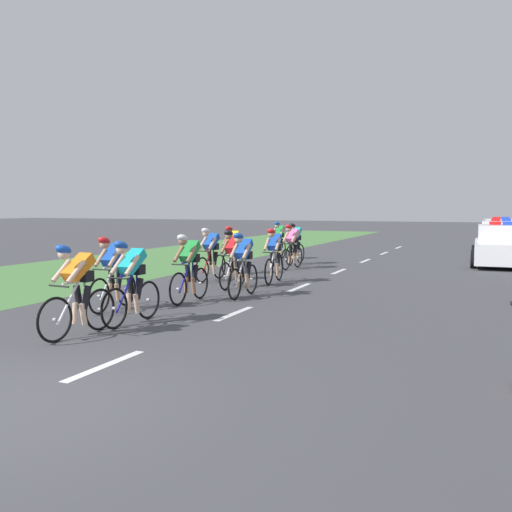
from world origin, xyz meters
TOP-DOWN VIEW (x-y plane):
  - ground_plane at (0.00, 0.00)m, footprint 160.00×160.00m
  - grass_verge at (-8.00, 14.00)m, footprint 7.00×60.00m
  - lane_markings_centre at (0.00, 11.64)m, footprint 0.14×29.60m
  - cyclist_lead at (-1.51, 2.84)m, footprint 0.44×1.72m
  - cyclist_second at (-1.29, 4.01)m, footprint 0.42×1.72m
  - cyclist_third at (-2.47, 4.99)m, footprint 0.44×1.72m
  - cyclist_fourth at (-1.51, 6.45)m, footprint 0.42×1.72m
  - cyclist_fifth at (-0.71, 7.60)m, footprint 0.42×1.72m
  - cyclist_sixth at (-1.59, 8.86)m, footprint 0.42×1.72m
  - cyclist_seventh at (-2.79, 9.89)m, footprint 0.42×1.72m
  - cyclist_eighth at (-2.90, 11.54)m, footprint 0.44×1.72m
  - cyclist_ninth at (-0.96, 10.22)m, footprint 0.44×1.72m
  - cyclist_tenth at (-1.71, 13.78)m, footprint 0.44×1.72m
  - cyclist_eleventh at (-2.10, 15.21)m, footprint 0.43×1.72m
  - cyclist_twelfth at (-3.38, 16.90)m, footprint 0.43×1.72m
  - police_car_nearest at (4.89, 17.80)m, footprint 2.10×4.45m
  - police_car_second at (4.89, 23.76)m, footprint 2.02×4.41m
  - police_car_third at (4.89, 28.90)m, footprint 2.24×4.52m

SIDE VIEW (x-z plane):
  - ground_plane at x=0.00m, z-range 0.00..0.00m
  - lane_markings_centre at x=0.00m, z-range 0.00..0.01m
  - grass_verge at x=-8.00m, z-range 0.00..0.01m
  - police_car_nearest at x=4.89m, z-range -0.12..1.48m
  - police_car_second at x=4.89m, z-range -0.12..1.48m
  - police_car_third at x=4.89m, z-range -0.12..1.48m
  - cyclist_lead at x=-1.51m, z-range 0.00..1.57m
  - cyclist_second at x=-1.29m, z-range 0.00..1.57m
  - cyclist_third at x=-2.47m, z-range 0.00..1.57m
  - cyclist_fourth at x=-1.51m, z-range 0.00..1.57m
  - cyclist_fifth at x=-0.71m, z-range 0.00..1.57m
  - cyclist_sixth at x=-1.59m, z-range 0.00..1.57m
  - cyclist_seventh at x=-2.79m, z-range 0.00..1.57m
  - cyclist_eighth at x=-2.90m, z-range 0.00..1.57m
  - cyclist_ninth at x=-0.96m, z-range 0.00..1.57m
  - cyclist_tenth at x=-1.71m, z-range 0.00..1.57m
  - cyclist_eleventh at x=-2.10m, z-range 0.00..1.57m
  - cyclist_twelfth at x=-3.38m, z-range 0.00..1.57m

